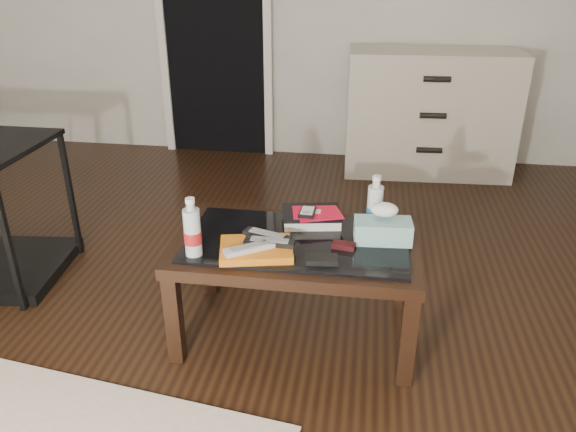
# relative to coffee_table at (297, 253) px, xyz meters

# --- Properties ---
(ground) EXTENTS (5.00, 5.00, 0.00)m
(ground) POSITION_rel_coffee_table_xyz_m (-0.57, -0.10, -0.40)
(ground) COLOR black
(ground) RESTS_ON ground
(doorway) EXTENTS (0.90, 0.08, 2.07)m
(doorway) POSITION_rel_coffee_table_xyz_m (-0.97, 2.37, 0.63)
(doorway) COLOR black
(doorway) RESTS_ON ground
(coffee_table) EXTENTS (1.00, 0.60, 0.46)m
(coffee_table) POSITION_rel_coffee_table_xyz_m (0.00, 0.00, 0.00)
(coffee_table) COLOR black
(coffee_table) RESTS_ON ground
(dresser) EXTENTS (1.22, 0.56, 0.90)m
(dresser) POSITION_rel_coffee_table_xyz_m (0.69, 2.13, 0.05)
(dresser) COLOR beige
(dresser) RESTS_ON ground
(magazines) EXTENTS (0.32, 0.27, 0.03)m
(magazines) POSITION_rel_coffee_table_xyz_m (-0.14, -0.14, 0.08)
(magazines) COLOR orange
(magazines) RESTS_ON coffee_table
(remote_silver) EXTENTS (0.19, 0.15, 0.02)m
(remote_silver) POSITION_rel_coffee_table_xyz_m (-0.16, -0.18, 0.11)
(remote_silver) COLOR #B0B0B5
(remote_silver) RESTS_ON magazines
(remote_black_front) EXTENTS (0.20, 0.06, 0.02)m
(remote_black_front) POSITION_rel_coffee_table_xyz_m (-0.09, -0.11, 0.11)
(remote_black_front) COLOR black
(remote_black_front) RESTS_ON magazines
(remote_black_back) EXTENTS (0.21, 0.11, 0.02)m
(remote_black_back) POSITION_rel_coffee_table_xyz_m (-0.11, -0.06, 0.11)
(remote_black_back) COLOR black
(remote_black_back) RESTS_ON magazines
(textbook) EXTENTS (0.28, 0.24, 0.05)m
(textbook) POSITION_rel_coffee_table_xyz_m (0.04, 0.17, 0.09)
(textbook) COLOR black
(textbook) RESTS_ON coffee_table
(dvd_mailers) EXTENTS (0.21, 0.17, 0.01)m
(dvd_mailers) POSITION_rel_coffee_table_xyz_m (0.05, 0.17, 0.11)
(dvd_mailers) COLOR red
(dvd_mailers) RESTS_ON textbook
(ipod) EXTENTS (0.07, 0.11, 0.02)m
(ipod) POSITION_rel_coffee_table_xyz_m (0.02, 0.14, 0.12)
(ipod) COLOR black
(ipod) RESTS_ON dvd_mailers
(flip_phone) EXTENTS (0.10, 0.06, 0.02)m
(flip_phone) POSITION_rel_coffee_table_xyz_m (0.19, -0.05, 0.08)
(flip_phone) COLOR black
(flip_phone) RESTS_ON coffee_table
(wallet) EXTENTS (0.13, 0.08, 0.02)m
(wallet) POSITION_rel_coffee_table_xyz_m (0.12, -0.17, 0.07)
(wallet) COLOR black
(wallet) RESTS_ON coffee_table
(water_bottle_left) EXTENTS (0.08, 0.08, 0.24)m
(water_bottle_left) POSITION_rel_coffee_table_xyz_m (-0.38, -0.18, 0.18)
(water_bottle_left) COLOR #B6BFC1
(water_bottle_left) RESTS_ON coffee_table
(water_bottle_right) EXTENTS (0.08, 0.08, 0.24)m
(water_bottle_right) POSITION_rel_coffee_table_xyz_m (0.31, 0.15, 0.18)
(water_bottle_right) COLOR silver
(water_bottle_right) RESTS_ON coffee_table
(tissue_box) EXTENTS (0.24, 0.14, 0.09)m
(tissue_box) POSITION_rel_coffee_table_xyz_m (0.34, 0.04, 0.11)
(tissue_box) COLOR teal
(tissue_box) RESTS_ON coffee_table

